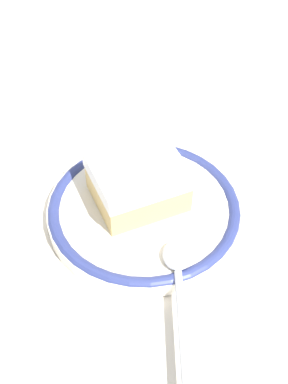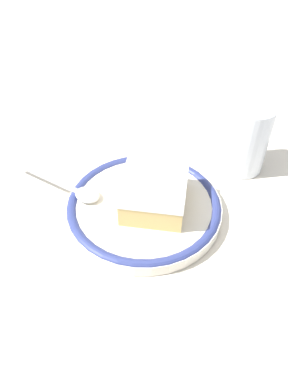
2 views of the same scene
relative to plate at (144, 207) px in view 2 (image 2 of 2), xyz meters
name	(u,v)px [view 2 (image 2 of 2)]	position (x,y,z in m)	size (l,w,h in m)	color
ground_plane	(136,226)	(-0.01, -0.02, -0.01)	(2.40, 2.40, 0.00)	#B7B2A8
placemat	(136,225)	(-0.01, -0.02, -0.01)	(0.45, 0.38, 0.00)	beige
plate	(144,207)	(0.00, 0.00, 0.00)	(0.19, 0.19, 0.02)	silver
cake_slice	(155,190)	(0.01, 0.00, 0.03)	(0.08, 0.09, 0.05)	#DBB76B
spoon	(72,188)	(-0.09, 0.01, 0.01)	(0.14, 0.08, 0.01)	silver
cup	(245,142)	(0.13, 0.11, 0.03)	(0.06, 0.06, 0.10)	silver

